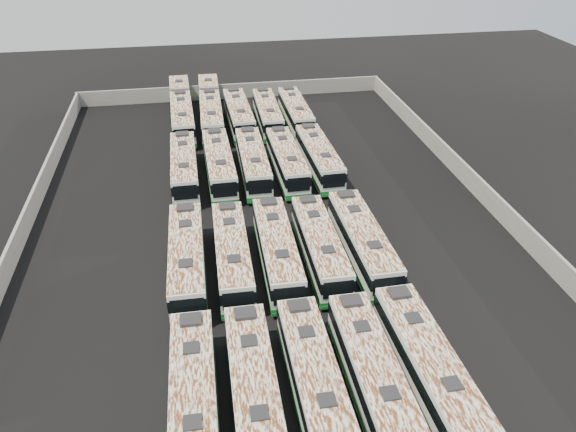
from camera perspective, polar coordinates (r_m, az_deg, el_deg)
The scene contains 22 objects.
ground at distance 54.26m, azimuth -2.18°, elevation -0.59°, with size 140.00×140.00×0.00m, color black.
perimeter_wall at distance 53.69m, azimuth -2.21°, elevation 0.41°, with size 45.20×73.20×2.20m.
bus_front_far_left at distance 35.45m, azimuth -9.52°, elevation -18.07°, with size 2.93×12.97×3.65m.
bus_front_left at distance 35.48m, azimuth -3.43°, elevation -17.50°, with size 2.90×12.98×3.65m.
bus_front_center at distance 36.06m, azimuth 2.77°, elevation -16.48°, with size 2.76×12.85×3.62m.
bus_front_right at distance 36.73m, azimuth 8.62°, elevation -15.76°, with size 2.73×12.89×3.63m.
bus_front_far_right at distance 37.84m, azimuth 14.06°, elevation -14.68°, with size 3.12×13.25×3.72m.
bus_midfront_far_left at distance 46.51m, azimuth -10.21°, elevation -4.30°, with size 2.95×13.24×3.73m.
bus_midfront_left at distance 46.59m, azimuth -5.68°, elevation -3.95°, with size 2.89×12.76×3.59m.
bus_midfront_center at distance 46.85m, azimuth -1.11°, elevation -3.51°, with size 2.96×13.00×3.65m.
bus_midfront_right at distance 47.47m, azimuth 3.26°, elevation -3.10°, with size 2.75×12.71×3.58m.
bus_midfront_far_right at distance 48.24m, azimuth 7.59°, elevation -2.63°, with size 2.92×13.22×3.72m.
bus_midback_far_left at distance 61.54m, azimuth -10.49°, elevation 4.90°, with size 2.78×12.87×3.62m.
bus_midback_left at distance 61.48m, azimuth -6.99°, elevation 5.22°, with size 3.00×13.18×3.71m.
bus_midback_center at distance 61.72m, azimuth -3.57°, elevation 5.47°, with size 2.87×12.95×3.64m.
bus_midback_right at distance 62.00m, azimuth -0.10°, elevation 5.63°, with size 2.88×12.73×3.58m.
bus_midback_far_right at distance 62.85m, azimuth 3.17°, elevation 5.96°, with size 2.99×12.86×3.61m.
bus_back_far_left at distance 78.21m, azimuth -10.76°, elevation 10.65°, with size 3.22×20.41×3.69m.
bus_back_left at distance 78.02m, azimuth -7.88°, elevation 10.86°, with size 3.21×20.49×3.71m.
bus_back_center at distance 75.06m, azimuth -5.02°, elevation 10.20°, with size 3.07×13.11×3.68m.
bus_back_right at distance 75.26m, azimuth -2.07°, elevation 10.31°, with size 2.87×12.69×3.57m.
bus_back_far_right at distance 75.81m, azimuth 0.77°, elevation 10.49°, with size 2.71×12.70×3.58m.
Camera 1 is at (-5.92, -45.84, 28.42)m, focal length 35.00 mm.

